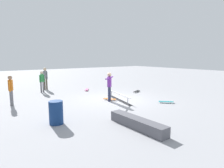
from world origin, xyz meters
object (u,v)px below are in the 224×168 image
Objects in this scene: bystander_orange_shirt at (11,89)px; skate_ledge at (137,123)px; bystander_green_shirt at (42,80)px; loose_skateboard_black at (137,91)px; trash_bin at (56,113)px; loose_skateboard_teal at (166,102)px; grind_rail at (119,97)px; skater_main at (109,85)px; bystander_grey_shirt at (45,77)px; skateboard_main at (110,99)px; loose_skateboard_pink at (87,89)px.

skate_ledge is at bearing -127.40° from bystander_orange_shirt.
skate_ledge is 1.63× the size of bystander_green_shirt.
loose_skateboard_black is 7.63m from trash_bin.
loose_skateboard_teal is at bearing 131.12° from bystander_green_shirt.
grind_rail is 5.87m from bystander_orange_shirt.
skater_main is at bearing 1.73° from loose_skateboard_teal.
bystander_grey_shirt is 9.27m from loose_skateboard_teal.
skater_main is 5.54m from bystander_green_shirt.
loose_skateboard_black is (-1.08, -7.95, -0.82)m from bystander_orange_shirt.
grind_rail is 1.17× the size of skate_ledge.
bystander_orange_shirt reaches higher than trash_bin.
skater_main is at bearing -30.14° from bystander_grey_shirt.
grind_rail reaches higher than loose_skateboard_teal.
skate_ledge is 9.05m from bystander_green_shirt.
grind_rail is 2.71m from loose_skateboard_teal.
loose_skateboard_teal is (-2.42, -2.13, 0.00)m from skateboard_main.
bystander_grey_shirt is at bearing -13.94° from trash_bin.
bystander_grey_shirt is at bearing 112.63° from loose_skateboard_black.
skater_main is at bearing 113.09° from skateboard_main.
skater_main is 5.22m from bystander_orange_shirt.
bystander_green_shirt is (5.08, 2.99, 0.70)m from grind_rail.
loose_skateboard_pink is 6.31m from loose_skateboard_teal.
skateboard_main is 3.68m from loose_skateboard_pink.
loose_skateboard_teal is at bearing -167.73° from skateboard_main.
skate_ledge is at bearing -156.34° from loose_skateboard_black.
trash_bin is (-7.91, 1.96, -0.52)m from bystander_grey_shirt.
grind_rail is at bearing -29.53° from skate_ledge.
loose_skateboard_black is (5.12, -4.81, -0.11)m from skate_ledge.
bystander_orange_shirt is at bearing 26.86° from skate_ledge.
skate_ledge is 10.07m from bystander_grey_shirt.
skate_ledge is 3.15× the size of skateboard_main.
loose_skateboard_pink is at bearing -15.53° from skate_ledge.
loose_skateboard_teal is at bearing -129.49° from grind_rail.
skater_main is at bearing -21.67° from skate_ledge.
skateboard_main is 6.23m from bystander_grey_shirt.
bystander_green_shirt is at bearing 102.69° from loose_skateboard_pink.
skater_main is at bearing 123.45° from bystander_green_shirt.
skater_main reaches higher than bystander_green_shirt.
bystander_green_shirt is (5.01, 2.36, -0.09)m from skater_main.
grind_rail is 3.68× the size of skateboard_main.
grind_rail is 5.94m from bystander_green_shirt.
bystander_grey_shirt is 7.10m from loose_skateboard_black.
bystander_grey_shirt is 1.12× the size of bystander_green_shirt.
skateboard_main is at bearing 126.11° from bystander_green_shirt.
trash_bin is at bearing 42.14° from loose_skateboard_teal.
skateboard_main is 4.48m from trash_bin.
bystander_orange_shirt is (-3.84, 2.91, -0.08)m from bystander_grey_shirt.
grind_rail is at bearing -178.07° from loose_skateboard_black.
loose_skateboard_teal is at bearing -130.68° from loose_skateboard_pink.
bystander_green_shirt is 1.72× the size of trash_bin.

